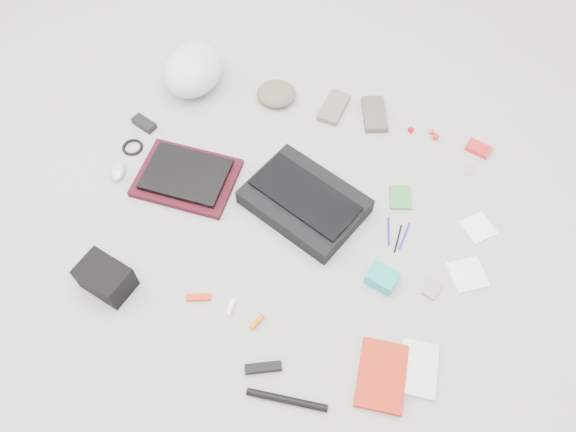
% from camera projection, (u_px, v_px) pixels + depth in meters
% --- Properties ---
extents(ground_plane, '(4.00, 4.00, 0.00)m').
position_uv_depth(ground_plane, '(288.00, 223.00, 2.15)').
color(ground_plane, gray).
extents(messenger_bag, '(0.53, 0.46, 0.07)m').
position_uv_depth(messenger_bag, '(305.00, 202.00, 2.16)').
color(messenger_bag, black).
rests_on(messenger_bag, ground_plane).
extents(bag_flap, '(0.45, 0.34, 0.01)m').
position_uv_depth(bag_flap, '(305.00, 196.00, 2.12)').
color(bag_flap, black).
rests_on(bag_flap, messenger_bag).
extents(laptop_sleeve, '(0.39, 0.30, 0.03)m').
position_uv_depth(laptop_sleeve, '(187.00, 178.00, 2.25)').
color(laptop_sleeve, '#380A14').
rests_on(laptop_sleeve, ground_plane).
extents(laptop, '(0.33, 0.24, 0.02)m').
position_uv_depth(laptop, '(186.00, 174.00, 2.23)').
color(laptop, black).
rests_on(laptop, laptop_sleeve).
extents(bike_helmet, '(0.26, 0.32, 0.19)m').
position_uv_depth(bike_helmet, '(193.00, 69.00, 2.45)').
color(bike_helmet, silver).
rests_on(bike_helmet, ground_plane).
extents(beanie, '(0.17, 0.16, 0.06)m').
position_uv_depth(beanie, '(276.00, 94.00, 2.46)').
color(beanie, brown).
rests_on(beanie, ground_plane).
extents(mitten_left, '(0.12, 0.19, 0.03)m').
position_uv_depth(mitten_left, '(334.00, 107.00, 2.44)').
color(mitten_left, '#706055').
rests_on(mitten_left, ground_plane).
extents(mitten_right, '(0.14, 0.21, 0.03)m').
position_uv_depth(mitten_right, '(374.00, 114.00, 2.42)').
color(mitten_right, '#544B42').
rests_on(mitten_right, ground_plane).
extents(power_brick, '(0.12, 0.09, 0.03)m').
position_uv_depth(power_brick, '(144.00, 123.00, 2.39)').
color(power_brick, black).
rests_on(power_brick, ground_plane).
extents(cable_coil, '(0.11, 0.11, 0.01)m').
position_uv_depth(cable_coil, '(133.00, 147.00, 2.34)').
color(cable_coil, black).
rests_on(cable_coil, ground_plane).
extents(mouse, '(0.08, 0.10, 0.04)m').
position_uv_depth(mouse, '(118.00, 171.00, 2.26)').
color(mouse, '#B7B8BF').
rests_on(mouse, ground_plane).
extents(camera_bag, '(0.21, 0.17, 0.12)m').
position_uv_depth(camera_bag, '(106.00, 278.00, 1.96)').
color(camera_bag, black).
rests_on(camera_bag, ground_plane).
extents(multitool, '(0.09, 0.05, 0.01)m').
position_uv_depth(multitool, '(198.00, 297.00, 1.98)').
color(multitool, red).
rests_on(multitool, ground_plane).
extents(toiletry_tube_white, '(0.02, 0.06, 0.02)m').
position_uv_depth(toiletry_tube_white, '(231.00, 307.00, 1.96)').
color(toiletry_tube_white, white).
rests_on(toiletry_tube_white, ground_plane).
extents(toiletry_tube_orange, '(0.04, 0.06, 0.02)m').
position_uv_depth(toiletry_tube_orange, '(257.00, 322.00, 1.93)').
color(toiletry_tube_orange, '#C65A02').
rests_on(toiletry_tube_orange, ground_plane).
extents(u_lock, '(0.12, 0.07, 0.02)m').
position_uv_depth(u_lock, '(263.00, 368.00, 1.84)').
color(u_lock, black).
rests_on(u_lock, ground_plane).
extents(bike_pump, '(0.27, 0.04, 0.02)m').
position_uv_depth(bike_pump, '(287.00, 400.00, 1.79)').
color(bike_pump, black).
rests_on(bike_pump, ground_plane).
extents(book_red, '(0.16, 0.24, 0.02)m').
position_uv_depth(book_red, '(382.00, 376.00, 1.83)').
color(book_red, red).
rests_on(book_red, ground_plane).
extents(book_white, '(0.13, 0.19, 0.02)m').
position_uv_depth(book_white, '(418.00, 369.00, 1.84)').
color(book_white, silver).
rests_on(book_white, ground_plane).
extents(notepad, '(0.10, 0.12, 0.01)m').
position_uv_depth(notepad, '(400.00, 197.00, 2.20)').
color(notepad, '#367736').
rests_on(notepad, ground_plane).
extents(pen_blue, '(0.03, 0.12, 0.01)m').
position_uv_depth(pen_blue, '(389.00, 231.00, 2.13)').
color(pen_blue, '#1812A2').
rests_on(pen_blue, ground_plane).
extents(pen_black, '(0.01, 0.12, 0.01)m').
position_uv_depth(pen_black, '(398.00, 238.00, 2.11)').
color(pen_black, black).
rests_on(pen_black, ground_plane).
extents(pen_navy, '(0.03, 0.12, 0.01)m').
position_uv_depth(pen_navy, '(405.00, 236.00, 2.12)').
color(pen_navy, navy).
rests_on(pen_navy, ground_plane).
extents(accordion_wallet, '(0.12, 0.11, 0.05)m').
position_uv_depth(accordion_wallet, '(382.00, 278.00, 2.00)').
color(accordion_wallet, '#12A4A3').
rests_on(accordion_wallet, ground_plane).
extents(card_deck, '(0.07, 0.08, 0.01)m').
position_uv_depth(card_deck, '(432.00, 289.00, 2.00)').
color(card_deck, '#A58795').
rests_on(card_deck, ground_plane).
extents(napkin_top, '(0.15, 0.15, 0.01)m').
position_uv_depth(napkin_top, '(478.00, 228.00, 2.14)').
color(napkin_top, white).
rests_on(napkin_top, ground_plane).
extents(napkin_bottom, '(0.17, 0.17, 0.01)m').
position_uv_depth(napkin_bottom, '(468.00, 275.00, 2.03)').
color(napkin_bottom, white).
rests_on(napkin_bottom, ground_plane).
extents(lollipop_a, '(0.03, 0.03, 0.03)m').
position_uv_depth(lollipop_a, '(411.00, 130.00, 2.38)').
color(lollipop_a, '#A50009').
rests_on(lollipop_a, ground_plane).
extents(lollipop_b, '(0.03, 0.03, 0.02)m').
position_uv_depth(lollipop_b, '(432.00, 131.00, 2.37)').
color(lollipop_b, '#C73E21').
rests_on(lollipop_b, ground_plane).
extents(lollipop_c, '(0.03, 0.03, 0.03)m').
position_uv_depth(lollipop_c, '(436.00, 136.00, 2.36)').
color(lollipop_c, red).
rests_on(lollipop_c, ground_plane).
extents(altoids_tin, '(0.11, 0.09, 0.02)m').
position_uv_depth(altoids_tin, '(479.00, 149.00, 2.33)').
color(altoids_tin, red).
rests_on(altoids_tin, ground_plane).
extents(stamp_sheet, '(0.05, 0.06, 0.00)m').
position_uv_depth(stamp_sheet, '(470.00, 170.00, 2.28)').
color(stamp_sheet, '#A38094').
rests_on(stamp_sheet, ground_plane).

